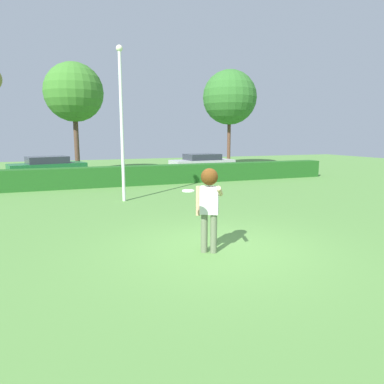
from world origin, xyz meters
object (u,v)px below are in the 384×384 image
parked_car_silver (202,162)px  willow_tree (74,93)px  lamppost (122,117)px  parked_car_green (48,166)px  birch_tree (230,98)px  person (209,199)px  frisbee (188,191)px

parked_car_silver → willow_tree: 9.43m
lamppost → willow_tree: 11.48m
parked_car_green → willow_tree: size_ratio=0.63×
lamppost → birch_tree: (10.86, 12.66, 2.34)m
willow_tree → birch_tree: bearing=6.8°
person → frisbee: bearing=-147.6°
parked_car_silver → birch_tree: birch_tree is taller
birch_tree → lamppost: bearing=-130.6°
person → frisbee: 0.77m
person → frisbee: (-0.61, -0.39, 0.26)m
parked_car_silver → birch_tree: bearing=45.7°
frisbee → willow_tree: bearing=93.5°
frisbee → parked_car_silver: 16.76m
parked_car_green → birch_tree: 14.98m
parked_car_green → parked_car_silver: size_ratio=1.04×
frisbee → willow_tree: 18.58m
birch_tree → person: bearing=-118.0°
frisbee → lamppost: size_ratio=0.04×
frisbee → lamppost: 7.13m
willow_tree → frisbee: bearing=-86.5°
parked_car_green → birch_tree: (13.73, 3.63, 4.78)m
willow_tree → birch_tree: 12.02m
person → lamppost: size_ratio=0.32×
willow_tree → lamppost: bearing=-84.5°
parked_car_green → parked_car_silver: bearing=-3.5°
lamppost → parked_car_silver: (6.72, 8.43, -2.44)m
parked_car_green → birch_tree: bearing=14.8°
frisbee → parked_car_green: (-2.90, 15.94, -0.73)m
frisbee → parked_car_silver: size_ratio=0.05×
parked_car_green → lamppost: bearing=-72.3°
lamppost → birch_tree: bearing=49.4°
person → birch_tree: bearing=62.0°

